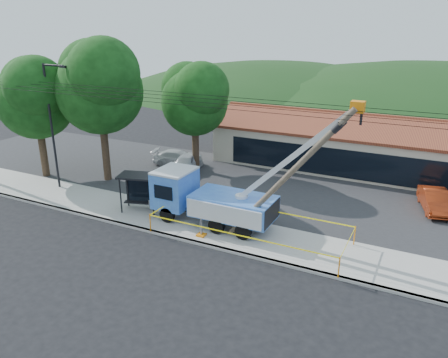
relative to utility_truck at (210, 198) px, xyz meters
The scene contains 18 objects.
ground 5.05m from the utility_truck, 76.40° to the right, with size 120.00×120.00×0.00m, color black.
curb 3.21m from the utility_truck, 66.03° to the right, with size 60.00×0.25×0.15m, color #A9A59E.
sidewalk 2.10m from the utility_truck, 28.56° to the right, with size 60.00×4.00×0.15m, color #A9A59E.
parking_lot 7.67m from the utility_truck, 81.43° to the left, with size 60.00×12.00×0.10m, color #28282B.
strip_mall 16.20m from the utility_truck, 71.60° to the left, with size 22.50×8.53×4.67m.
streetlight 13.16m from the utility_truck, behind, with size 2.13×0.22×9.00m.
tree_west_near 12.78m from the utility_truck, 162.69° to the left, with size 7.56×6.72×10.80m.
tree_west_far 16.70m from the utility_truck, behind, with size 6.84×6.08×9.48m.
tree_lot 11.18m from the utility_truck, 125.04° to the left, with size 6.30×5.60×8.94m.
hill_west 52.30m from the utility_truck, 105.41° to the left, with size 78.40×56.00×28.00m, color #183C15.
hill_center 51.63m from the utility_truck, 77.56° to the left, with size 89.60×64.00×32.00m, color #183C15.
utility_truck is the anchor object (origin of this frame).
leaning_pole 5.83m from the utility_truck, ahead, with size 6.56×1.67×7.90m.
bus_shelter 4.94m from the utility_truck, behind, with size 2.84×2.20×2.41m.
caution_tape 3.13m from the utility_truck, 15.51° to the right, with size 10.87×3.76×1.09m.
car_silver 10.19m from the utility_truck, 129.78° to the left, with size 1.69×4.20×1.43m, color silver.
car_red 14.64m from the utility_truck, 34.48° to the left, with size 1.44×4.12×1.36m, color maroon.
car_white 12.09m from the utility_truck, 131.67° to the left, with size 1.77×4.34×1.26m, color silver.
Camera 1 is at (10.43, -16.47, 11.51)m, focal length 35.00 mm.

